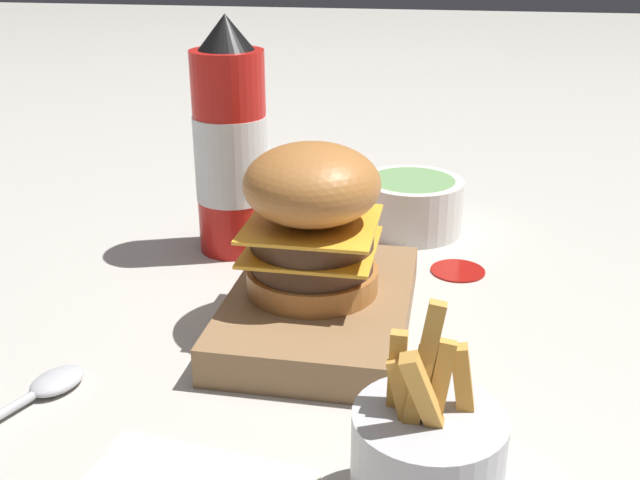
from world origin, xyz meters
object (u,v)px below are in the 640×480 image
(burger, at_px, (312,218))
(side_bowl, at_px, (411,204))
(serving_board, at_px, (320,309))
(fries_basket, at_px, (427,459))
(ketchup_bottle, at_px, (231,148))
(spoon, at_px, (36,393))

(burger, relative_size, side_bowl, 1.09)
(serving_board, height_order, burger, burger)
(fries_basket, relative_size, side_bowl, 1.16)
(side_bowl, bearing_deg, burger, -16.27)
(serving_board, bearing_deg, ketchup_bottle, -141.68)
(fries_basket, relative_size, spoon, 0.87)
(ketchup_bottle, distance_m, side_bowl, 0.23)
(ketchup_bottle, bearing_deg, serving_board, 38.32)
(burger, distance_m, side_bowl, 0.26)
(fries_basket, xyz_separation_m, spoon, (-0.07, -0.30, -0.03))
(ketchup_bottle, height_order, side_bowl, ketchup_bottle)
(burger, relative_size, spoon, 0.81)
(ketchup_bottle, relative_size, side_bowl, 2.09)
(burger, height_order, spoon, burger)
(serving_board, bearing_deg, spoon, -51.15)
(ketchup_bottle, bearing_deg, side_bowl, 115.25)
(fries_basket, distance_m, side_bowl, 0.47)
(serving_board, relative_size, fries_basket, 1.65)
(serving_board, bearing_deg, burger, -121.54)
(serving_board, height_order, side_bowl, side_bowl)
(ketchup_bottle, height_order, fries_basket, ketchup_bottle)
(serving_board, relative_size, side_bowl, 1.92)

